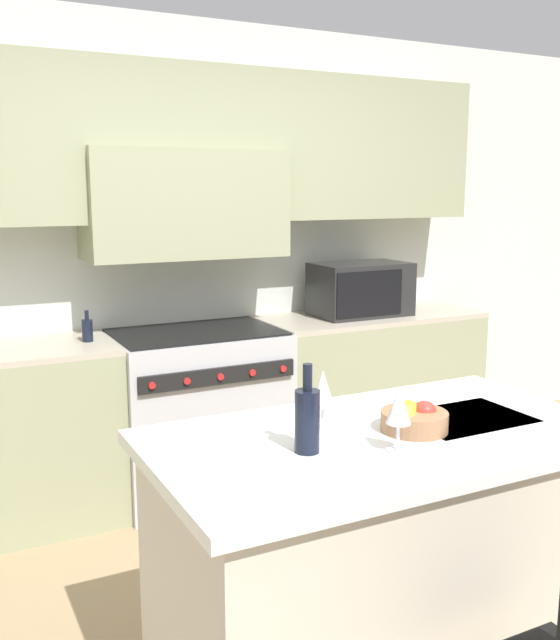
% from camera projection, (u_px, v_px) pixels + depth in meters
% --- Properties ---
extents(back_cabinetry, '(10.00, 0.46, 2.70)m').
position_uv_depth(back_cabinetry, '(177.00, 211.00, 4.12)').
color(back_cabinetry, silver).
rests_on(back_cabinetry, ground_plane).
extents(back_counter, '(3.80, 0.62, 0.94)m').
position_uv_depth(back_counter, '(196.00, 411.00, 4.11)').
color(back_counter, gray).
rests_on(back_counter, ground_plane).
extents(range_stove, '(0.95, 0.70, 0.95)m').
position_uv_depth(range_stove, '(198.00, 412.00, 4.09)').
color(range_stove, '#B7B7BC').
rests_on(range_stove, ground_plane).
extents(microwave, '(0.60, 0.37, 0.33)m').
position_uv_depth(microwave, '(361.00, 289.00, 4.49)').
color(microwave, black).
rests_on(microwave, back_counter).
extents(kitchen_island, '(1.56, 0.85, 0.94)m').
position_uv_depth(kitchen_island, '(380.00, 561.00, 2.45)').
color(kitchen_island, beige).
rests_on(kitchen_island, ground_plane).
extents(wine_bottle, '(0.08, 0.08, 0.28)m').
position_uv_depth(wine_bottle, '(307.00, 419.00, 2.17)').
color(wine_bottle, black).
rests_on(wine_bottle, kitchen_island).
extents(wine_glass_near, '(0.08, 0.08, 0.21)m').
position_uv_depth(wine_glass_near, '(399.00, 407.00, 2.17)').
color(wine_glass_near, white).
rests_on(wine_glass_near, kitchen_island).
extents(wine_glass_far, '(0.08, 0.08, 0.21)m').
position_uv_depth(wine_glass_far, '(323.00, 390.00, 2.35)').
color(wine_glass_far, white).
rests_on(wine_glass_far, kitchen_island).
extents(fruit_bowl, '(0.22, 0.22, 0.10)m').
position_uv_depth(fruit_bowl, '(414.00, 419.00, 2.38)').
color(fruit_bowl, '#996B47').
rests_on(fruit_bowl, kitchen_island).
extents(oil_bottle_on_counter, '(0.06, 0.06, 0.17)m').
position_uv_depth(oil_bottle_on_counter, '(87.00, 330.00, 3.73)').
color(oil_bottle_on_counter, black).
rests_on(oil_bottle_on_counter, back_counter).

